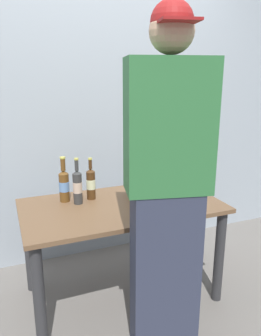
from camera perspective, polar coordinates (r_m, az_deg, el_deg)
name	(u,v)px	position (r m, az deg, el deg)	size (l,w,h in m)	color
ground_plane	(122,293)	(2.64, -1.46, -20.88)	(8.00, 8.00, 0.00)	slate
desk	(122,220)	(2.33, -1.56, -9.08)	(1.35, 0.74, 0.72)	brown
laptop	(152,190)	(2.42, 3.81, -3.86)	(0.31, 0.28, 0.20)	#383D4C
beer_bottle_brown	(91,183)	(2.35, -6.88, -2.62)	(0.06, 0.06, 0.30)	#472B14
beer_bottle_green	(77,186)	(2.28, -9.17, -3.13)	(0.06, 0.06, 0.32)	#333333
beer_bottle_amber	(64,184)	(2.34, -11.44, -2.81)	(0.07, 0.07, 0.32)	brown
person_figure	(167,194)	(1.73, 6.28, -4.52)	(0.47, 0.36, 1.91)	#2D3347
back_wall	(90,109)	(2.85, -6.96, 10.10)	(6.00, 0.10, 2.60)	#99A3AD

